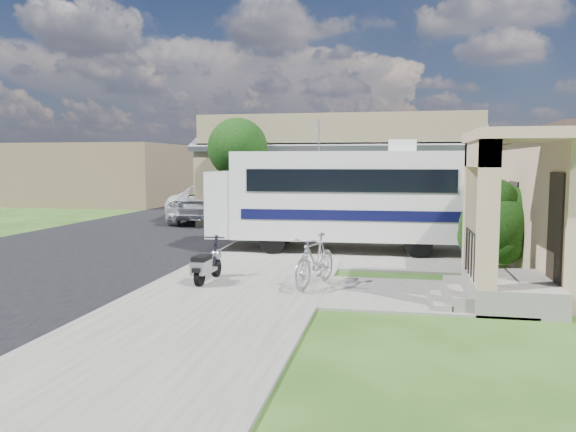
% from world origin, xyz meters
% --- Properties ---
extents(ground, '(120.00, 120.00, 0.00)m').
position_xyz_m(ground, '(0.00, 0.00, 0.00)').
color(ground, '#1D3D10').
extents(street_slab, '(9.00, 80.00, 0.02)m').
position_xyz_m(street_slab, '(-7.50, 10.00, 0.01)').
color(street_slab, black).
rests_on(street_slab, ground).
extents(sidewalk_slab, '(4.00, 80.00, 0.06)m').
position_xyz_m(sidewalk_slab, '(-1.00, 10.00, 0.03)').
color(sidewalk_slab, '#5A5851').
rests_on(sidewalk_slab, ground).
extents(driveway_slab, '(7.00, 6.00, 0.05)m').
position_xyz_m(driveway_slab, '(1.50, 4.50, 0.03)').
color(driveway_slab, '#5A5851').
rests_on(driveway_slab, ground).
extents(walk_slab, '(4.00, 3.00, 0.05)m').
position_xyz_m(walk_slab, '(3.00, -1.00, 0.03)').
color(walk_slab, '#5A5851').
rests_on(walk_slab, ground).
extents(warehouse, '(12.50, 8.40, 5.04)m').
position_xyz_m(warehouse, '(0.00, 13.97, 1.99)').
color(warehouse, '#877654').
rests_on(warehouse, ground).
extents(distant_bldg_far, '(10.00, 8.00, 4.00)m').
position_xyz_m(distant_bldg_far, '(-17.00, 22.00, 2.00)').
color(distant_bldg_far, brown).
rests_on(distant_bldg_far, ground).
extents(distant_bldg_near, '(8.00, 7.00, 3.20)m').
position_xyz_m(distant_bldg_near, '(-15.00, 34.00, 1.60)').
color(distant_bldg_near, '#877654').
rests_on(distant_bldg_near, ground).
extents(street_tree_a, '(2.44, 2.40, 4.58)m').
position_xyz_m(street_tree_a, '(-3.70, 9.05, 3.25)').
color(street_tree_a, black).
rests_on(street_tree_a, ground).
extents(street_tree_b, '(2.44, 2.40, 4.73)m').
position_xyz_m(street_tree_b, '(-3.70, 19.05, 3.39)').
color(street_tree_b, black).
rests_on(street_tree_b, ground).
extents(street_tree_c, '(2.44, 2.40, 4.42)m').
position_xyz_m(street_tree_c, '(-3.70, 28.05, 3.10)').
color(street_tree_c, black).
rests_on(street_tree_c, ground).
extents(motorhome, '(8.05, 2.82, 4.09)m').
position_xyz_m(motorhome, '(0.78, 4.72, 1.76)').
color(motorhome, silver).
rests_on(motorhome, ground).
extents(shrub, '(1.95, 1.86, 2.39)m').
position_xyz_m(shrub, '(4.98, 2.09, 1.22)').
color(shrub, black).
rests_on(shrub, ground).
extents(scooter, '(0.53, 1.52, 1.00)m').
position_xyz_m(scooter, '(-1.78, -0.76, 0.45)').
color(scooter, black).
rests_on(scooter, ground).
extents(bicycle, '(1.09, 2.01, 1.16)m').
position_xyz_m(bicycle, '(0.72, -0.75, 0.58)').
color(bicycle, '#95959B').
rests_on(bicycle, ground).
extents(pickup_truck, '(3.59, 6.72, 1.80)m').
position_xyz_m(pickup_truck, '(-6.15, 12.82, 0.90)').
color(pickup_truck, silver).
rests_on(pickup_truck, ground).
extents(van, '(2.60, 5.98, 1.71)m').
position_xyz_m(van, '(-6.26, 19.43, 0.86)').
color(van, silver).
rests_on(van, ground).
extents(garden_hose, '(0.42, 0.42, 0.19)m').
position_xyz_m(garden_hose, '(3.79, -0.25, 0.10)').
color(garden_hose, '#176514').
rests_on(garden_hose, ground).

